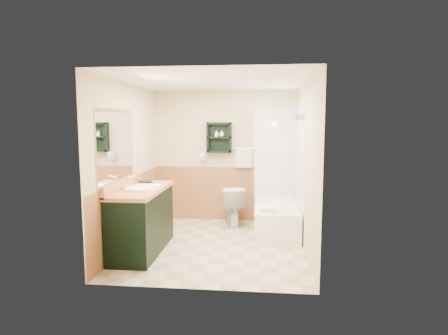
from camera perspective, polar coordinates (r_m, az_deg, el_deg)
floor at (r=5.71m, az=-1.33°, el=-11.72°), size 3.00×3.00×0.00m
back_wall at (r=6.95m, az=0.18°, el=1.75°), size 2.60×0.04×2.40m
left_wall at (r=5.76m, az=-14.51°, el=0.46°), size 0.04×3.00×2.40m
right_wall at (r=5.45m, az=12.56°, el=0.16°), size 0.04×3.00×2.40m
ceiling at (r=5.44m, az=-1.40°, el=13.19°), size 2.60×3.00×0.04m
wainscot_left at (r=5.87m, az=-13.98°, el=-6.35°), size 2.98×2.98×1.00m
wainscot_back at (r=7.01m, az=0.15°, el=-3.98°), size 2.58×2.58×1.00m
mirror_frame at (r=5.21m, az=-16.18°, el=3.06°), size 1.30×1.30×1.00m
mirror_glass at (r=5.20m, az=-16.12°, el=3.06°), size 1.20×1.20×0.90m
tile_right at (r=6.20m, az=11.34°, el=-0.40°), size 1.50×1.50×2.10m
tile_back at (r=6.90m, az=8.65°, el=0.38°), size 0.95×0.95×2.10m
tile_accent at (r=6.15m, az=11.43°, el=7.48°), size 1.50×1.50×0.10m
wall_shelf at (r=6.82m, az=-0.75°, el=4.60°), size 0.45×0.15×0.55m
hair_dryer at (r=6.91m, az=-3.20°, el=1.71°), size 0.10×0.24×0.18m
towel_bar at (r=6.84m, az=3.04°, el=2.92°), size 0.40×0.06×0.40m
curtain_rod at (r=6.12m, az=4.47°, el=8.53°), size 0.03×1.60×0.03m
shower_curtain at (r=6.33m, az=4.44°, el=0.77°), size 1.05×1.05×1.70m
vanity at (r=5.44m, az=-12.38°, el=-7.82°), size 0.59×1.44×0.91m
bathtub at (r=6.36m, az=7.92°, el=-7.64°), size 0.70×1.50×0.47m
toilet at (r=6.66m, az=1.35°, el=-5.86°), size 0.51×0.77×0.70m
counter_towel at (r=5.36m, az=-11.35°, el=-2.84°), size 0.31×0.24×0.04m
vanity_book at (r=5.80m, az=-12.72°, el=-1.19°), size 0.16×0.11×0.23m
tub_towel at (r=5.79m, az=6.67°, el=-6.36°), size 0.25×0.21×0.07m
soap_bottle_a at (r=6.82m, az=-1.13°, el=4.96°), size 0.07×0.13×0.05m
soap_bottle_b at (r=6.81m, az=-0.36°, el=5.09°), size 0.12×0.13×0.09m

